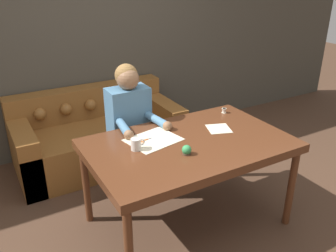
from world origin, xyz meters
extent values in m
plane|color=#4C3323|center=(0.00, 0.00, 0.00)|extent=(16.00, 16.00, 0.00)
cube|color=#474238|center=(0.00, 1.94, 1.30)|extent=(8.00, 0.06, 2.60)
cube|color=#562D19|center=(0.07, 0.06, 0.74)|extent=(1.58, 1.00, 0.07)
cylinder|color=#562D19|center=(0.80, -0.38, 0.35)|extent=(0.06, 0.06, 0.70)
cylinder|color=#562D19|center=(-0.66, 0.50, 0.35)|extent=(0.06, 0.06, 0.70)
cylinder|color=#562D19|center=(0.80, 0.50, 0.35)|extent=(0.06, 0.06, 0.70)
cube|color=brown|center=(-0.21, 1.44, 0.22)|extent=(1.77, 0.90, 0.44)
cube|color=brown|center=(-0.21, 1.78, 0.61)|extent=(1.77, 0.22, 0.35)
cube|color=brown|center=(-1.00, 1.44, 0.30)|extent=(0.20, 0.90, 0.60)
cube|color=brown|center=(0.57, 1.44, 0.30)|extent=(0.20, 0.90, 0.60)
sphere|color=brown|center=(-0.76, 1.65, 0.61)|extent=(0.13, 0.13, 0.13)
sphere|color=brown|center=(-0.49, 1.65, 0.61)|extent=(0.13, 0.13, 0.13)
sphere|color=brown|center=(-0.21, 1.65, 0.61)|extent=(0.13, 0.13, 0.13)
sphere|color=brown|center=(0.06, 1.65, 0.61)|extent=(0.13, 0.13, 0.13)
sphere|color=brown|center=(0.34, 1.65, 0.61)|extent=(0.13, 0.13, 0.13)
cube|color=white|center=(0.02, 1.32, 0.44)|extent=(0.32, 0.27, 0.00)
cylinder|color=#33281E|center=(-0.14, 0.75, 0.25)|extent=(0.28, 0.28, 0.49)
cube|color=teal|center=(-0.14, 0.75, 0.77)|extent=(0.37, 0.22, 0.56)
sphere|color=#896042|center=(-0.14, 0.73, 1.14)|extent=(0.20, 0.20, 0.20)
sphere|color=olive|center=(-0.14, 0.76, 1.17)|extent=(0.20, 0.20, 0.20)
cylinder|color=teal|center=(-0.30, 0.49, 0.81)|extent=(0.11, 0.30, 0.07)
sphere|color=#896042|center=(-0.32, 0.34, 0.81)|extent=(0.08, 0.08, 0.08)
cylinder|color=teal|center=(0.02, 0.49, 0.81)|extent=(0.10, 0.30, 0.07)
sphere|color=#896042|center=(0.03, 0.34, 0.81)|extent=(0.08, 0.08, 0.08)
cube|color=beige|center=(-0.16, 0.23, 0.77)|extent=(0.45, 0.39, 0.00)
cube|color=beige|center=(0.42, 0.14, 0.77)|extent=(0.24, 0.24, 0.00)
cube|color=silver|center=(-0.12, 0.27, 0.78)|extent=(0.13, 0.04, 0.00)
cube|color=#D1511E|center=(-0.22, 0.24, 0.78)|extent=(0.08, 0.03, 0.00)
torus|color=#D1511E|center=(-0.26, 0.23, 0.78)|extent=(0.04, 0.04, 0.01)
cube|color=silver|center=(-0.12, 0.25, 0.78)|extent=(0.13, 0.03, 0.00)
cube|color=#D1511E|center=(-0.22, 0.26, 0.78)|extent=(0.08, 0.02, 0.00)
torus|color=#D1511E|center=(-0.27, 0.26, 0.78)|extent=(0.04, 0.04, 0.01)
cylinder|color=silver|center=(-0.18, 0.26, 0.78)|extent=(0.01, 0.01, 0.01)
cylinder|color=silver|center=(-0.35, 0.15, 0.82)|extent=(0.08, 0.08, 0.09)
torus|color=silver|center=(-0.30, 0.15, 0.82)|extent=(0.05, 0.01, 0.05)
cylinder|color=beige|center=(0.68, 0.41, 0.80)|extent=(0.03, 0.03, 0.04)
cylinder|color=beige|center=(0.68, 0.41, 0.82)|extent=(0.04, 0.04, 0.00)
cylinder|color=beige|center=(0.68, 0.41, 0.77)|extent=(0.04, 0.04, 0.00)
cylinder|color=#4C3828|center=(-0.05, -0.10, 0.78)|extent=(0.06, 0.06, 0.01)
sphere|color=#338C4C|center=(-0.05, -0.10, 0.81)|extent=(0.07, 0.07, 0.07)
camera|label=1|loc=(-1.31, -2.01, 2.02)|focal=38.00mm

